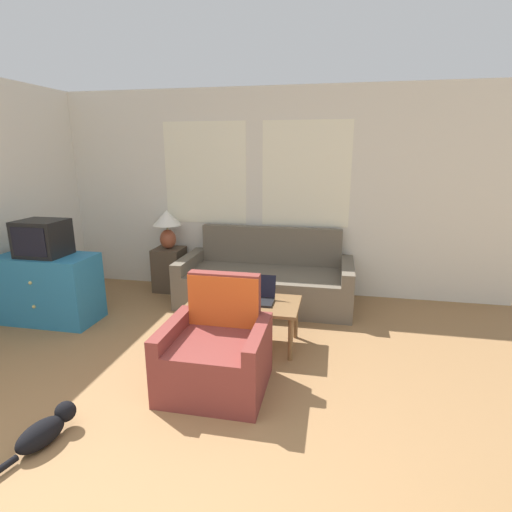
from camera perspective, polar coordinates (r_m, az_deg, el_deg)
wall_back at (r=5.23m, az=0.63°, el=9.00°), size 6.27×0.06×2.60m
couch at (r=4.97m, az=1.48°, el=-3.67°), size 2.09×0.92×0.89m
armchair at (r=3.28m, az=-5.62°, el=-13.88°), size 0.79×0.71×0.87m
tv_dresser at (r=4.94m, az=-27.40°, el=-4.13°), size 1.03×0.53×0.75m
television at (r=4.80m, az=-28.21°, el=2.27°), size 0.47×0.40×0.38m
side_table at (r=5.51m, az=-12.22°, el=-1.85°), size 0.38×0.38×0.58m
table_lamp at (r=5.37m, az=-12.57°, el=4.47°), size 0.37×0.37×0.51m
coffee_table at (r=3.86m, az=-1.69°, el=-7.19°), size 1.05×0.56×0.44m
laptop at (r=3.84m, az=0.00°, el=-5.67°), size 0.35×0.28×0.23m
cup_navy at (r=3.99m, az=-2.70°, el=-4.99°), size 0.08×0.08×0.09m
cup_yellow at (r=3.96m, az=-5.30°, el=-5.12°), size 0.09×0.09×0.10m
snack_bowl at (r=3.81m, az=-4.94°, el=-6.19°), size 0.15×0.15×0.07m
tv_remote at (r=3.85m, az=-7.84°, el=-6.44°), size 0.06×0.15×0.02m
cat_black at (r=3.12m, az=-27.87°, el=-21.11°), size 0.24×0.60×0.19m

